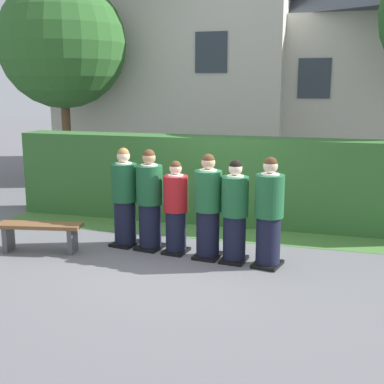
{
  "coord_description": "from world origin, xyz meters",
  "views": [
    {
      "loc": [
        2.2,
        -7.76,
        2.76
      ],
      "look_at": [
        0.0,
        0.0,
        1.05
      ],
      "focal_mm": 48.46,
      "sensor_mm": 36.0,
      "label": 1
    }
  ],
  "objects_px": {
    "student_front_row_1": "(150,202)",
    "student_in_red_blazer": "(176,210)",
    "student_front_row_4": "(235,214)",
    "wooden_bench": "(40,231)",
    "student_front_row_0": "(125,199)",
    "student_front_row_5": "(269,215)",
    "student_front_row_3": "(208,209)"
  },
  "relations": [
    {
      "from": "wooden_bench",
      "to": "student_front_row_4",
      "type": "bearing_deg",
      "value": 7.31
    },
    {
      "from": "student_front_row_1",
      "to": "student_front_row_3",
      "type": "relative_size",
      "value": 1.01
    },
    {
      "from": "student_in_red_blazer",
      "to": "wooden_bench",
      "type": "bearing_deg",
      "value": -165.37
    },
    {
      "from": "student_front_row_1",
      "to": "student_front_row_0",
      "type": "bearing_deg",
      "value": 171.66
    },
    {
      "from": "student_front_row_4",
      "to": "wooden_bench",
      "type": "relative_size",
      "value": 1.12
    },
    {
      "from": "student_in_red_blazer",
      "to": "student_front_row_3",
      "type": "relative_size",
      "value": 0.91
    },
    {
      "from": "student_front_row_1",
      "to": "student_in_red_blazer",
      "type": "distance_m",
      "value": 0.5
    },
    {
      "from": "student_front_row_5",
      "to": "student_front_row_4",
      "type": "bearing_deg",
      "value": 173.51
    },
    {
      "from": "student_front_row_0",
      "to": "student_in_red_blazer",
      "type": "distance_m",
      "value": 0.98
    },
    {
      "from": "student_front_row_4",
      "to": "student_front_row_5",
      "type": "distance_m",
      "value": 0.54
    },
    {
      "from": "student_front_row_1",
      "to": "student_in_red_blazer",
      "type": "height_order",
      "value": "student_front_row_1"
    },
    {
      "from": "student_front_row_3",
      "to": "student_front_row_4",
      "type": "relative_size",
      "value": 1.04
    },
    {
      "from": "student_in_red_blazer",
      "to": "student_front_row_4",
      "type": "bearing_deg",
      "value": -9.04
    },
    {
      "from": "student_front_row_1",
      "to": "student_front_row_5",
      "type": "relative_size",
      "value": 1.0
    },
    {
      "from": "student_front_row_4",
      "to": "wooden_bench",
      "type": "xyz_separation_m",
      "value": [
        -3.19,
        -0.41,
        -0.42
      ]
    },
    {
      "from": "student_front_row_0",
      "to": "student_front_row_4",
      "type": "height_order",
      "value": "student_front_row_0"
    },
    {
      "from": "student_front_row_3",
      "to": "student_front_row_4",
      "type": "distance_m",
      "value": 0.45
    },
    {
      "from": "student_front_row_3",
      "to": "student_front_row_4",
      "type": "xyz_separation_m",
      "value": [
        0.45,
        -0.07,
        -0.03
      ]
    },
    {
      "from": "student_front_row_0",
      "to": "student_front_row_1",
      "type": "height_order",
      "value": "student_front_row_1"
    },
    {
      "from": "student_front_row_5",
      "to": "student_front_row_3",
      "type": "bearing_deg",
      "value": 172.25
    },
    {
      "from": "student_front_row_4",
      "to": "student_front_row_5",
      "type": "relative_size",
      "value": 0.95
    },
    {
      "from": "student_front_row_4",
      "to": "student_front_row_5",
      "type": "height_order",
      "value": "student_front_row_5"
    },
    {
      "from": "student_front_row_0",
      "to": "student_front_row_5",
      "type": "relative_size",
      "value": 1.0
    },
    {
      "from": "student_in_red_blazer",
      "to": "student_front_row_5",
      "type": "xyz_separation_m",
      "value": [
        1.54,
        -0.22,
        0.08
      ]
    },
    {
      "from": "student_front_row_1",
      "to": "student_front_row_4",
      "type": "height_order",
      "value": "student_front_row_1"
    },
    {
      "from": "student_in_red_blazer",
      "to": "student_front_row_5",
      "type": "bearing_deg",
      "value": -8.16
    },
    {
      "from": "student_front_row_5",
      "to": "wooden_bench",
      "type": "distance_m",
      "value": 3.77
    },
    {
      "from": "student_front_row_0",
      "to": "student_front_row_4",
      "type": "bearing_deg",
      "value": -9.22
    },
    {
      "from": "student_front_row_1",
      "to": "student_in_red_blazer",
      "type": "xyz_separation_m",
      "value": [
        0.48,
        -0.09,
        -0.08
      ]
    },
    {
      "from": "student_front_row_3",
      "to": "wooden_bench",
      "type": "xyz_separation_m",
      "value": [
        -2.74,
        -0.48,
        -0.45
      ]
    },
    {
      "from": "student_front_row_0",
      "to": "wooden_bench",
      "type": "height_order",
      "value": "student_front_row_0"
    },
    {
      "from": "wooden_bench",
      "to": "student_front_row_5",
      "type": "bearing_deg",
      "value": 5.34
    }
  ]
}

